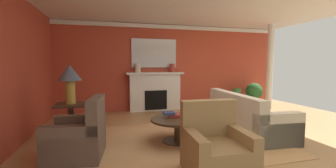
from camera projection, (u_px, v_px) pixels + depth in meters
ground_plane at (214, 138)px, 4.39m from camera, size 9.24×9.24×0.00m
wall_fireplace at (171, 67)px, 7.27m from camera, size 7.71×0.12×2.73m
wall_window at (7, 70)px, 3.61m from camera, size 0.12×6.71×2.73m
crown_moulding at (172, 27)px, 7.08m from camera, size 7.71×0.08×0.12m
area_rug at (177, 141)px, 4.17m from camera, size 3.78×2.64×0.01m
fireplace at (155, 92)px, 6.98m from camera, size 1.80×0.35×1.21m
mantel_mirror at (154, 53)px, 6.98m from camera, size 1.43×0.04×0.90m
sofa at (246, 118)px, 4.76m from camera, size 1.04×2.16×0.85m
armchair_near_window at (79, 138)px, 3.43m from camera, size 0.89×0.89×0.95m
armchair_facing_fireplace at (216, 151)px, 2.92m from camera, size 0.84×0.84×0.95m
coffee_table at (177, 124)px, 4.14m from camera, size 1.00×1.00×0.45m
side_table at (71, 119)px, 4.29m from camera, size 0.56×0.56×0.70m
table_lamp at (70, 77)px, 4.22m from camera, size 0.44×0.44×0.75m
vase_mantel_right at (172, 68)px, 7.01m from camera, size 0.17×0.17×0.27m
vase_tall_corner at (237, 98)px, 7.43m from camera, size 0.27×0.27×0.66m
vase_mantel_left at (138, 68)px, 6.72m from camera, size 0.18×0.18×0.27m
book_red_cover at (174, 116)px, 4.19m from camera, size 0.28×0.22×0.06m
book_art_folio at (169, 113)px, 4.18m from camera, size 0.23×0.22×0.04m
potted_plant at (254, 93)px, 7.48m from camera, size 0.56×0.56×0.83m
column_white at (270, 67)px, 7.18m from camera, size 0.20×0.20×2.73m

